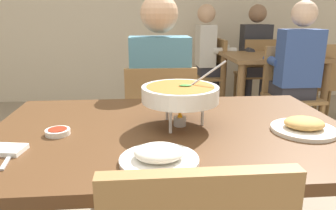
# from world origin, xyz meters

# --- Properties ---
(dining_table_main) EXTENTS (1.39, 0.92, 0.77)m
(dining_table_main) POSITION_xyz_m (0.00, 0.00, 0.67)
(dining_table_main) COLOR #51331C
(dining_table_main) RESTS_ON ground_plane
(chair_diner_main) EXTENTS (0.44, 0.44, 0.90)m
(chair_diner_main) POSITION_xyz_m (-0.00, 0.74, 0.51)
(chair_diner_main) COLOR olive
(chair_diner_main) RESTS_ON ground_plane
(diner_main) EXTENTS (0.40, 0.45, 1.31)m
(diner_main) POSITION_xyz_m (0.00, 0.78, 0.75)
(diner_main) COLOR #2D2D38
(diner_main) RESTS_ON ground_plane
(curry_bowl) EXTENTS (0.33, 0.30, 0.26)m
(curry_bowl) POSITION_xyz_m (0.04, 0.02, 0.90)
(curry_bowl) COLOR silver
(curry_bowl) RESTS_ON dining_table_main
(rice_plate) EXTENTS (0.24, 0.24, 0.06)m
(rice_plate) POSITION_xyz_m (-0.07, -0.30, 0.79)
(rice_plate) COLOR white
(rice_plate) RESTS_ON dining_table_main
(appetizer_plate) EXTENTS (0.24, 0.24, 0.06)m
(appetizer_plate) POSITION_xyz_m (0.50, -0.08, 0.79)
(appetizer_plate) COLOR white
(appetizer_plate) RESTS_ON dining_table_main
(sauce_dish) EXTENTS (0.09, 0.09, 0.02)m
(sauce_dish) POSITION_xyz_m (-0.42, -0.04, 0.78)
(sauce_dish) COLOR white
(sauce_dish) RESTS_ON dining_table_main
(napkin_folded) EXTENTS (0.13, 0.10, 0.02)m
(napkin_folded) POSITION_xyz_m (-0.56, -0.18, 0.78)
(napkin_folded) COLOR white
(napkin_folded) RESTS_ON dining_table_main
(spoon_utensil) EXTENTS (0.03, 0.17, 0.01)m
(spoon_utensil) POSITION_xyz_m (-0.53, -0.23, 0.77)
(spoon_utensil) COLOR silver
(spoon_utensil) RESTS_ON dining_table_main
(dining_table_far) EXTENTS (1.00, 0.80, 0.77)m
(dining_table_far) POSITION_xyz_m (1.31, 2.19, 0.63)
(dining_table_far) COLOR brown
(dining_table_far) RESTS_ON ground_plane
(chair_bg_left) EXTENTS (0.47, 0.47, 0.90)m
(chair_bg_left) POSITION_xyz_m (1.29, 1.71, 0.51)
(chair_bg_left) COLOR olive
(chair_bg_left) RESTS_ON ground_plane
(chair_bg_middle) EXTENTS (0.45, 0.45, 0.90)m
(chair_bg_middle) POSITION_xyz_m (1.35, 2.71, 0.51)
(chair_bg_middle) COLOR olive
(chair_bg_middle) RESTS_ON ground_plane
(chair_bg_right) EXTENTS (0.46, 0.46, 0.90)m
(chair_bg_right) POSITION_xyz_m (0.77, 2.72, 0.51)
(chair_bg_right) COLOR olive
(chair_bg_right) RESTS_ON ground_plane
(chair_bg_corner) EXTENTS (0.44, 0.44, 0.90)m
(chair_bg_corner) POSITION_xyz_m (1.92, 2.04, 0.51)
(chair_bg_corner) COLOR olive
(chair_bg_corner) RESTS_ON ground_plane
(patron_bg_left) EXTENTS (0.40, 0.45, 1.31)m
(patron_bg_left) POSITION_xyz_m (1.29, 1.59, 0.75)
(patron_bg_left) COLOR #2D2D38
(patron_bg_left) RESTS_ON ground_plane
(patron_bg_middle) EXTENTS (0.40, 0.45, 1.31)m
(patron_bg_middle) POSITION_xyz_m (1.33, 2.76, 0.75)
(patron_bg_middle) COLOR #2D2D38
(patron_bg_middle) RESTS_ON ground_plane
(patron_bg_right) EXTENTS (0.45, 0.40, 1.31)m
(patron_bg_right) POSITION_xyz_m (0.73, 2.77, 0.75)
(patron_bg_right) COLOR #2D2D38
(patron_bg_right) RESTS_ON ground_plane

